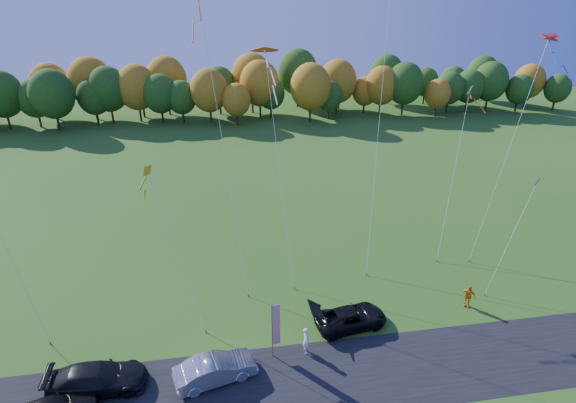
{
  "coord_description": "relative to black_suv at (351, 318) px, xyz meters",
  "views": [
    {
      "loc": [
        -4.61,
        -23.1,
        20.94
      ],
      "look_at": [
        0.0,
        6.0,
        7.0
      ],
      "focal_mm": 28.0,
      "sensor_mm": 36.0,
      "label": 1
    }
  ],
  "objects": [
    {
      "name": "black_suv",
      "position": [
        0.0,
        0.0,
        0.0
      ],
      "size": [
        5.27,
        3.03,
        1.38
      ],
      "primitive_type": "imported",
      "rotation": [
        0.0,
        0.0,
        1.73
      ],
      "color": "black",
      "rests_on": "ground"
    },
    {
      "name": "tree_line",
      "position": [
        -3.43,
        54.81,
        -0.69
      ],
      "size": [
        116.0,
        12.0,
        10.0
      ],
      "primitive_type": null,
      "color": "#1E4711",
      "rests_on": "ground"
    },
    {
      "name": "person_tailgate_a",
      "position": [
        -3.49,
        -1.93,
        0.25
      ],
      "size": [
        0.46,
        0.69,
        1.87
      ],
      "primitive_type": "imported",
      "rotation": [
        0.0,
        0.0,
        1.59
      ],
      "color": "white",
      "rests_on": "ground"
    },
    {
      "name": "feather_flag",
      "position": [
        -5.45,
        -1.92,
        1.75
      ],
      "size": [
        0.53,
        0.11,
        4.0
      ],
      "color": "#999999",
      "rests_on": "ground"
    },
    {
      "name": "asphalt_strip",
      "position": [
        -3.43,
        -4.19,
        -0.69
      ],
      "size": [
        90.0,
        6.0,
        0.01
      ],
      "primitive_type": "cube",
      "color": "black",
      "rests_on": "ground"
    },
    {
      "name": "kite_parafoil_orange",
      "position": [
        5.26,
        11.82,
        11.63
      ],
      "size": [
        6.28,
        12.96,
        24.99
      ],
      "color": "#4C3F33",
      "rests_on": "ground"
    },
    {
      "name": "kite_delta_blue",
      "position": [
        -7.93,
        9.73,
        10.87
      ],
      "size": [
        4.12,
        11.62,
        23.66
      ],
      "color": "#4C3F33",
      "rests_on": "ground"
    },
    {
      "name": "silver_sedan",
      "position": [
        -9.18,
        -3.32,
        0.1
      ],
      "size": [
        5.08,
        2.87,
        1.59
      ],
      "primitive_type": "imported",
      "rotation": [
        0.0,
        0.0,
        1.83
      ],
      "color": "silver",
      "rests_on": "ground"
    },
    {
      "name": "dark_truck_a",
      "position": [
        -15.88,
        -2.95,
        0.11
      ],
      "size": [
        5.55,
        2.32,
        1.6
      ],
      "primitive_type": "imported",
      "rotation": [
        0.0,
        0.0,
        1.58
      ],
      "color": "black",
      "rests_on": "ground"
    },
    {
      "name": "person_tailgate_b",
      "position": [
        -2.12,
        0.67,
        0.09
      ],
      "size": [
        0.61,
        0.77,
        1.56
      ],
      "primitive_type": "imported",
      "rotation": [
        0.0,
        0.0,
        1.6
      ],
      "color": "gray",
      "rests_on": "ground"
    },
    {
      "name": "kite_parafoil_rainbow",
      "position": [
        15.74,
        9.01,
        8.15
      ],
      "size": [
        8.77,
        6.31,
        18.03
      ],
      "color": "#4C3F33",
      "rests_on": "ground"
    },
    {
      "name": "ground",
      "position": [
        -3.43,
        -0.19,
        -0.69
      ],
      "size": [
        160.0,
        160.0,
        0.0
      ],
      "primitive_type": "plane",
      "color": "#255516"
    },
    {
      "name": "kite_diamond_blue_low",
      "position": [
        13.04,
        2.92,
        3.41
      ],
      "size": [
        4.68,
        3.09,
        8.62
      ],
      "color": "#4C3F33",
      "rests_on": "ground"
    },
    {
      "name": "kite_diamond_yellow",
      "position": [
        -11.41,
        3.36,
        4.44
      ],
      "size": [
        3.8,
        5.64,
        10.77
      ],
      "color": "#4C3F33",
      "rests_on": "ground"
    },
    {
      "name": "person_east",
      "position": [
        8.97,
        0.75,
        0.19
      ],
      "size": [
        1.11,
        0.91,
        1.77
      ],
      "primitive_type": "imported",
      "rotation": [
        0.0,
        0.0,
        -0.55
      ],
      "color": "orange",
      "rests_on": "ground"
    },
    {
      "name": "kite_diamond_white",
      "position": [
        11.85,
        10.21,
        5.87
      ],
      "size": [
        5.25,
        7.75,
        13.65
      ],
      "color": "#4C3F33",
      "rests_on": "ground"
    },
    {
      "name": "kite_diamond_green",
      "position": [
        -21.57,
        3.1,
        5.28
      ],
      "size": [
        3.93,
        4.02,
        12.23
      ],
      "color": "#4C3F33",
      "rests_on": "ground"
    },
    {
      "name": "kite_delta_red",
      "position": [
        -3.58,
        10.25,
        8.49
      ],
      "size": [
        2.39,
        11.11,
        17.89
      ],
      "color": "#4C3F33",
      "rests_on": "ground"
    }
  ]
}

